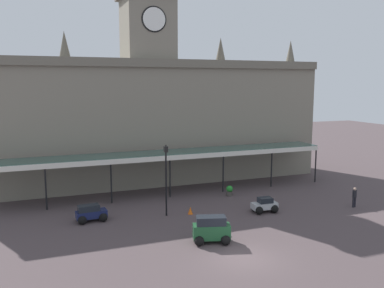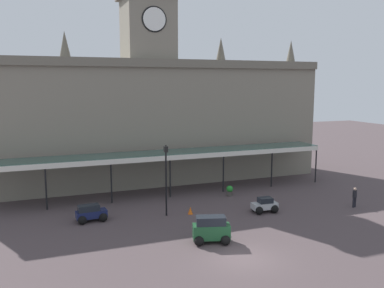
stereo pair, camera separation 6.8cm
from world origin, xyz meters
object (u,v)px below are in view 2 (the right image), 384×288
object	(u,v)px
pedestrian_crossing_forecourt	(355,197)
car_silver_sedan	(265,206)
planter_by_canopy	(230,191)
victorian_lamppost	(166,172)
car_navy_estate	(91,214)
traffic_cone	(190,210)
car_green_van	(211,231)

from	to	relation	value
pedestrian_crossing_forecourt	car_silver_sedan	bearing A→B (deg)	168.78
car_silver_sedan	planter_by_canopy	bearing A→B (deg)	95.55
pedestrian_crossing_forecourt	victorian_lamppost	distance (m)	15.90
planter_by_canopy	car_navy_estate	bearing A→B (deg)	-168.44
traffic_cone	car_navy_estate	bearing A→B (deg)	172.03
pedestrian_crossing_forecourt	planter_by_canopy	world-z (taller)	pedestrian_crossing_forecourt
car_green_van	planter_by_canopy	world-z (taller)	car_green_van
car_navy_estate	traffic_cone	distance (m)	7.64
planter_by_canopy	traffic_cone	bearing A→B (deg)	-144.92
planter_by_canopy	pedestrian_crossing_forecourt	bearing A→B (deg)	-39.84
pedestrian_crossing_forecourt	traffic_cone	world-z (taller)	pedestrian_crossing_forecourt
car_navy_estate	victorian_lamppost	bearing A→B (deg)	-7.17
pedestrian_crossing_forecourt	victorian_lamppost	xyz separation A→B (m)	(-15.30, 3.50, 2.53)
car_green_van	traffic_cone	size ratio (longest dim) A/B	4.37
traffic_cone	car_green_van	bearing A→B (deg)	-97.71
car_green_van	victorian_lamppost	distance (m)	6.95
car_navy_estate	pedestrian_crossing_forecourt	xyz separation A→B (m)	(21.00, -4.22, 0.34)
traffic_cone	victorian_lamppost	bearing A→B (deg)	169.64
car_green_van	traffic_cone	distance (m)	6.08
traffic_cone	pedestrian_crossing_forecourt	bearing A→B (deg)	-13.24
car_silver_sedan	traffic_cone	distance (m)	5.99
victorian_lamppost	planter_by_canopy	distance (m)	8.39
victorian_lamppost	planter_by_canopy	bearing A→B (deg)	25.13
car_silver_sedan	victorian_lamppost	world-z (taller)	victorian_lamppost
traffic_cone	planter_by_canopy	size ratio (longest dim) A/B	0.61
car_green_van	traffic_cone	world-z (taller)	car_green_van
car_navy_estate	planter_by_canopy	distance (m)	13.07
car_silver_sedan	traffic_cone	size ratio (longest dim) A/B	3.59
car_navy_estate	victorian_lamppost	size ratio (longest dim) A/B	0.41
car_silver_sedan	planter_by_canopy	distance (m)	5.34
pedestrian_crossing_forecourt	planter_by_canopy	bearing A→B (deg)	140.16
car_navy_estate	car_silver_sedan	bearing A→B (deg)	-11.44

